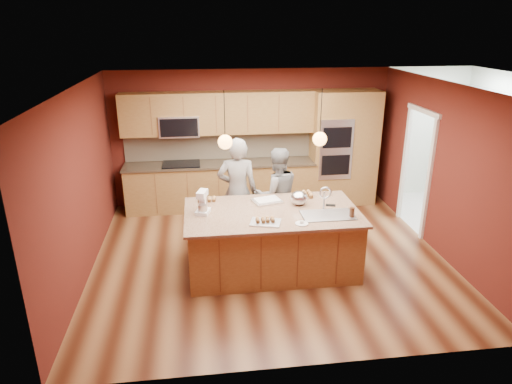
{
  "coord_description": "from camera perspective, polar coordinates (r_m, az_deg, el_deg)",
  "views": [
    {
      "loc": [
        -1.05,
        -6.41,
        3.55
      ],
      "look_at": [
        -0.23,
        -0.1,
        1.16
      ],
      "focal_mm": 32.0,
      "sensor_mm": 36.0,
      "label": 1
    }
  ],
  "objects": [
    {
      "name": "pendant_right",
      "position": [
        6.49,
        7.97,
        6.62
      ],
      "size": [
        0.2,
        0.2,
        0.8
      ],
      "color": "black",
      "rests_on": "ceiling"
    },
    {
      "name": "cupcakes_left",
      "position": [
        7.08,
        -6.16,
        -0.9
      ],
      "size": [
        0.29,
        0.15,
        0.07
      ],
      "primitive_type": null,
      "color": "#B48348",
      "rests_on": "island"
    },
    {
      "name": "cooling_rack",
      "position": [
        6.29,
        1.19,
        -3.82
      ],
      "size": [
        0.47,
        0.39,
        0.02
      ],
      "primitive_type": "cube",
      "rotation": [
        0.0,
        0.0,
        -0.28
      ],
      "color": "silver",
      "rests_on": "island"
    },
    {
      "name": "cupcakes_right",
      "position": [
        7.27,
        6.42,
        -0.27
      ],
      "size": [
        0.17,
        0.26,
        0.08
      ],
      "primitive_type": null,
      "color": "#B48348",
      "rests_on": "island"
    },
    {
      "name": "oven_column",
      "position": [
        9.39,
        10.88,
        5.41
      ],
      "size": [
        1.3,
        0.62,
        2.3
      ],
      "color": "brown",
      "rests_on": "floor"
    },
    {
      "name": "wall_back",
      "position": [
        9.24,
        -0.65,
        6.81
      ],
      "size": [
        5.5,
        0.0,
        5.5
      ],
      "primitive_type": "plane",
      "rotation": [
        1.57,
        0.0,
        0.0
      ],
      "color": "#501812",
      "rests_on": "ground"
    },
    {
      "name": "stand_mixer",
      "position": [
        6.61,
        -6.69,
        -1.45
      ],
      "size": [
        0.24,
        0.28,
        0.34
      ],
      "rotation": [
        0.0,
        0.0,
        -0.29
      ],
      "color": "white",
      "rests_on": "island"
    },
    {
      "name": "tumbler",
      "position": [
        6.6,
        11.91,
        -2.51
      ],
      "size": [
        0.07,
        0.07,
        0.14
      ],
      "primitive_type": "cylinder",
      "color": "#3A2012",
      "rests_on": "island"
    },
    {
      "name": "laundry_room",
      "position": [
        9.47,
        27.86,
        8.5
      ],
      "size": [
        2.6,
        2.7,
        2.7
      ],
      "color": "beige",
      "rests_on": "ground"
    },
    {
      "name": "phone",
      "position": [
        6.97,
        9.31,
        -1.64
      ],
      "size": [
        0.16,
        0.12,
        0.01
      ],
      "primitive_type": "cube",
      "rotation": [
        0.0,
        0.0,
        -0.29
      ],
      "color": "black",
      "rests_on": "island"
    },
    {
      "name": "ceiling",
      "position": [
        6.55,
        1.94,
        13.13
      ],
      "size": [
        5.5,
        5.5,
        0.0
      ],
      "primitive_type": "plane",
      "rotation": [
        3.14,
        0.0,
        0.0
      ],
      "color": "silver",
      "rests_on": "ground"
    },
    {
      "name": "cabinet_run",
      "position": [
        9.04,
        -4.75,
        4.02
      ],
      "size": [
        3.74,
        0.64,
        2.3
      ],
      "color": "brown",
      "rests_on": "floor"
    },
    {
      "name": "mixing_bowl",
      "position": [
        6.92,
        5.4,
        -0.76
      ],
      "size": [
        0.26,
        0.26,
        0.22
      ],
      "primitive_type": "ellipsoid",
      "color": "silver",
      "rests_on": "island"
    },
    {
      "name": "wall_right",
      "position": [
        7.77,
        22.28,
        2.57
      ],
      "size": [
        0.0,
        5.0,
        5.0
      ],
      "primitive_type": "plane",
      "rotation": [
        1.57,
        0.0,
        -1.57
      ],
      "color": "#501812",
      "rests_on": "ground"
    },
    {
      "name": "dryer",
      "position": [
        10.08,
        24.5,
        1.18
      ],
      "size": [
        0.81,
        0.83,
        1.04
      ],
      "primitive_type": "cube",
      "rotation": [
        0.0,
        0.0,
        0.3
      ],
      "color": "white",
      "rests_on": "floor"
    },
    {
      "name": "person_left",
      "position": [
        7.54,
        -2.33,
        0.07
      ],
      "size": [
        0.71,
        0.51,
        1.82
      ],
      "primitive_type": "imported",
      "rotation": [
        0.0,
        0.0,
        3.03
      ],
      "color": "black",
      "rests_on": "floor"
    },
    {
      "name": "island",
      "position": [
        6.88,
        2.11,
        -5.93
      ],
      "size": [
        2.55,
        1.43,
        1.32
      ],
      "color": "brown",
      "rests_on": "floor"
    },
    {
      "name": "floor",
      "position": [
        7.4,
        1.69,
        -8.07
      ],
      "size": [
        5.5,
        5.5,
        0.0
      ],
      "primitive_type": "plane",
      "color": "#421E0F",
      "rests_on": "ground"
    },
    {
      "name": "cupcakes_rack",
      "position": [
        6.29,
        1.17,
        -3.47
      ],
      "size": [
        0.27,
        0.14,
        0.06
      ],
      "primitive_type": null,
      "color": "#B48348",
      "rests_on": "island"
    },
    {
      "name": "pendant_left",
      "position": [
        6.28,
        -3.88,
        6.29
      ],
      "size": [
        0.2,
        0.2,
        0.8
      ],
      "color": "black",
      "rests_on": "ceiling"
    },
    {
      "name": "person_right",
      "position": [
        7.65,
        2.6,
        -0.37
      ],
      "size": [
        0.87,
        0.72,
        1.63
      ],
      "primitive_type": "imported",
      "rotation": [
        0.0,
        0.0,
        3.28
      ],
      "color": "slate",
      "rests_on": "floor"
    },
    {
      "name": "doorway_trim",
      "position": [
        8.52,
        19.36,
        2.32
      ],
      "size": [
        0.08,
        1.11,
        2.2
      ],
      "primitive_type": null,
      "color": "white",
      "rests_on": "wall_right"
    },
    {
      "name": "wall_front",
      "position": [
        4.61,
        6.74,
        -8.05
      ],
      "size": [
        5.5,
        0.0,
        5.5
      ],
      "primitive_type": "plane",
      "rotation": [
        -1.57,
        0.0,
        0.0
      ],
      "color": "#501812",
      "rests_on": "ground"
    },
    {
      "name": "washer",
      "position": [
        9.4,
        26.9,
        -0.81
      ],
      "size": [
        0.67,
        0.69,
        0.95
      ],
      "primitive_type": "cube",
      "rotation": [
        0.0,
        0.0,
        -0.14
      ],
      "color": "white",
      "rests_on": "floor"
    },
    {
      "name": "sheet_cake",
      "position": [
        7.01,
        1.38,
        -1.09
      ],
      "size": [
        0.49,
        0.41,
        0.05
      ],
      "rotation": [
        0.0,
        0.0,
        0.26
      ],
      "color": "white",
      "rests_on": "island"
    },
    {
      "name": "plate",
      "position": [
        6.29,
        5.74,
        -3.95
      ],
      "size": [
        0.18,
        0.18,
        0.01
      ],
      "primitive_type": "cylinder",
      "color": "silver",
      "rests_on": "island"
    },
    {
      "name": "wall_left",
      "position": [
        6.99,
        -21.06,
        0.83
      ],
      "size": [
        0.0,
        5.0,
        5.0
      ],
      "primitive_type": "plane",
      "rotation": [
        1.57,
        0.0,
        1.57
      ],
      "color": "#501812",
      "rests_on": "ground"
    }
  ]
}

